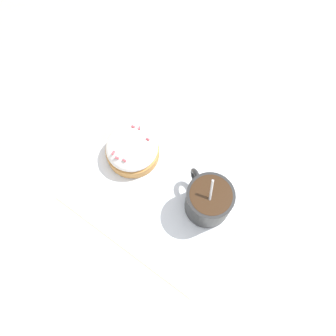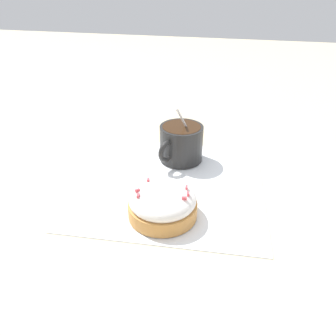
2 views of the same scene
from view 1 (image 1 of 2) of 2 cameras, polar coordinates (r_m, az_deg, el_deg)
name	(u,v)px [view 1 (image 1 of 2)]	position (r m, az deg, el deg)	size (l,w,h in m)	color
ground_plane	(170,179)	(0.63, 0.38, -1.90)	(3.00, 3.00, 0.00)	#C6B793
paper_napkin	(170,179)	(0.63, 0.39, -1.85)	(0.32, 0.33, 0.00)	white
coffee_cup	(207,201)	(0.58, 6.85, -5.77)	(0.10, 0.08, 0.11)	black
frosted_pastry	(132,149)	(0.63, -6.25, 3.27)	(0.10, 0.10, 0.05)	#C18442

